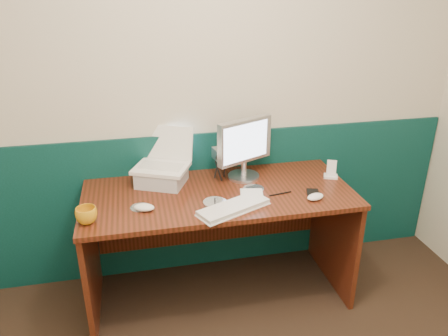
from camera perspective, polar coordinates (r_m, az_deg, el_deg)
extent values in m
cube|color=beige|center=(2.76, -3.37, 9.49)|extent=(3.50, 0.04, 2.50)
cube|color=#062E2A|center=(3.02, -3.00, -4.49)|extent=(3.48, 0.02, 1.00)
cube|color=#361809|center=(2.79, -0.66, -10.04)|extent=(1.60, 0.70, 0.75)
cube|color=silver|center=(2.71, -8.13, -1.13)|extent=(0.35, 0.33, 0.10)
cube|color=white|center=(2.40, 1.26, -5.23)|extent=(0.43, 0.30, 0.02)
ellipsoid|color=white|center=(2.56, 11.85, -3.70)|extent=(0.12, 0.10, 0.04)
ellipsoid|color=white|center=(2.43, -10.40, -5.08)|extent=(0.13, 0.10, 0.04)
imported|color=orange|center=(2.38, -17.53, -5.91)|extent=(0.12, 0.12, 0.09)
cylinder|color=silver|center=(2.44, -1.20, -4.70)|extent=(0.13, 0.13, 0.03)
cylinder|color=#AFB4BF|center=(2.48, -10.88, -5.06)|extent=(0.11, 0.11, 0.00)
cylinder|color=#B2B7C3|center=(2.65, 3.88, -2.67)|extent=(0.13, 0.13, 0.00)
cylinder|color=black|center=(2.59, 7.37, -3.34)|extent=(0.14, 0.03, 0.01)
cube|color=white|center=(2.60, 3.60, -3.13)|extent=(0.15, 0.11, 0.00)
cube|color=white|center=(2.87, 13.75, -1.06)|extent=(0.10, 0.09, 0.02)
cube|color=white|center=(2.84, 13.86, 0.01)|extent=(0.07, 0.05, 0.10)
cube|color=black|center=(2.62, 11.56, -3.31)|extent=(0.10, 0.13, 0.01)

